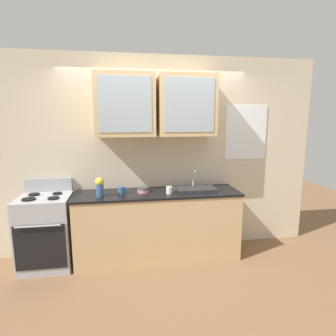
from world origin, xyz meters
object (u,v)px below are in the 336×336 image
object	(u,v)px
stove_range	(46,231)
sink_faucet	(195,188)
vase	(100,186)
cup_near_bowls	(121,190)
bowl_stack	(143,190)
cup_near_sink	(169,190)

from	to	relation	value
stove_range	sink_faucet	xyz separation A→B (m)	(1.94, 0.05, 0.47)
vase	cup_near_bowls	size ratio (longest dim) A/B	1.99
bowl_stack	vase	bearing A→B (deg)	-167.49
sink_faucet	bowl_stack	xyz separation A→B (m)	(-0.71, -0.02, 0.01)
sink_faucet	stove_range	bearing A→B (deg)	-178.66
stove_range	cup_near_bowls	size ratio (longest dim) A/B	8.95
stove_range	sink_faucet	size ratio (longest dim) A/B	2.04
vase	cup_near_bowls	world-z (taller)	vase
vase	cup_near_sink	bearing A→B (deg)	0.16
sink_faucet	vase	bearing A→B (deg)	-173.45
sink_faucet	vase	distance (m)	1.26
sink_faucet	vase	world-z (taller)	sink_faucet
sink_faucet	cup_near_bowls	distance (m)	0.99
stove_range	bowl_stack	distance (m)	1.32
sink_faucet	bowl_stack	bearing A→B (deg)	-178.14
stove_range	cup_near_bowls	distance (m)	1.07
bowl_stack	vase	distance (m)	0.57
bowl_stack	cup_near_sink	world-z (taller)	cup_near_sink
cup_near_bowls	bowl_stack	bearing A→B (deg)	3.36
vase	cup_near_bowls	xyz separation A→B (m)	(0.26, 0.10, -0.09)
cup_near_sink	cup_near_bowls	world-z (taller)	cup_near_sink
bowl_stack	vase	world-z (taller)	vase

